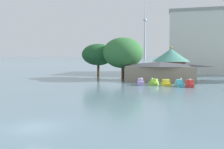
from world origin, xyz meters
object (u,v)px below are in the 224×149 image
Objects in this scene: background_building_block at (216,42)px; distant_broadcast_tower at (145,23)px; pedal_boat_lavender at (141,82)px; green_roof_pavilion at (171,62)px; shoreline_tree_tall_left at (98,55)px; pedal_boat_lime at (154,82)px; pedal_boat_red at (190,84)px; shoreline_tree_mid at (123,53)px; pedal_boat_yellow at (166,83)px; boathouse at (160,71)px; pedal_boat_cyan at (179,84)px.

distant_broadcast_tower is at bearing 101.82° from background_building_block.
green_roof_pavilion is (5.55, 15.32, 3.86)m from pedal_boat_lavender.
shoreline_tree_tall_left is at bearing -172.83° from green_roof_pavilion.
pedal_boat_lime is at bearing -36.88° from shoreline_tree_tall_left.
pedal_boat_red is 0.22× the size of shoreline_tree_mid.
shoreline_tree_tall_left is (-16.29, 12.22, 5.82)m from pedal_boat_lime.
pedal_boat_yellow is (5.19, 0.38, -0.05)m from pedal_boat_lavender.
shoreline_tree_tall_left reaches higher than pedal_boat_lime.
shoreline_tree_mid is 0.07× the size of distant_broadcast_tower.
pedal_boat_lavender is 0.09× the size of background_building_block.
background_building_block reaches higher than pedal_boat_lavender.
distant_broadcast_tower is at bearing 95.77° from shoreline_tree_tall_left.
boathouse is 1.81× the size of green_roof_pavilion.
green_roof_pavilion reaches higher than pedal_boat_yellow.
shoreline_tree_mid is at bearing -160.54° from pedal_boat_lavender.
background_building_block is (14.76, 40.81, 10.11)m from pedal_boat_yellow.
boathouse is (-4.43, 8.95, 1.88)m from pedal_boat_cyan.
background_building_block reaches higher than pedal_boat_lime.
pedal_boat_red is 0.24× the size of green_roof_pavilion.
pedal_boat_lime is 0.02× the size of distant_broadcast_tower.
pedal_boat_yellow is 23.35m from shoreline_tree_tall_left.
shoreline_tree_tall_left reaches higher than green_roof_pavilion.
distant_broadcast_tower reaches higher than pedal_boat_yellow.
pedal_boat_cyan is 18.80m from shoreline_tree_mid.
pedal_boat_cyan is at bearing -81.23° from distant_broadcast_tower.
distant_broadcast_tower is (-50.53, 377.96, 60.21)m from pedal_boat_lavender.
distant_broadcast_tower is at bearing 96.88° from shoreline_tree_mid.
pedal_boat_yellow is 4.65m from pedal_boat_red.
boathouse is 7.24m from green_roof_pavilion.
shoreline_tree_mid is at bearing -158.23° from green_roof_pavilion.
background_building_block is at bearing -78.18° from distant_broadcast_tower.
distant_broadcast_tower is (-55.72, 377.57, 60.26)m from pedal_boat_yellow.
pedal_boat_yellow is 44.56m from background_building_block.
pedal_boat_cyan is at bearing -81.72° from green_roof_pavilion.
pedal_boat_yellow is 2.70m from pedal_boat_cyan.
background_building_block reaches higher than pedal_boat_red.
boathouse reaches higher than pedal_boat_red.
pedal_boat_cyan is 1.96m from pedal_boat_red.
green_roof_pavilion reaches higher than pedal_boat_cyan.
pedal_boat_yellow is 0.95× the size of pedal_boat_cyan.
shoreline_tree_mid reaches higher than boathouse.
distant_broadcast_tower reaches higher than pedal_boat_red.
pedal_boat_red is 0.13× the size of boathouse.
green_roof_pavilion is 371.25m from distant_broadcast_tower.
pedal_boat_lime is 0.24× the size of shoreline_tree_mid.
pedal_boat_lime is at bearing 93.77° from pedal_boat_lavender.
green_roof_pavilion reaches higher than pedal_boat_red.
pedal_boat_yellow is at bearing -77.72° from boathouse.
pedal_boat_red is at bearing 76.10° from pedal_boat_lavender.
pedal_boat_lime is 14.71m from shoreline_tree_mid.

